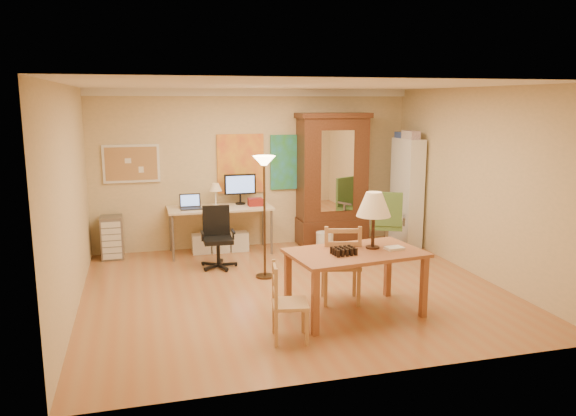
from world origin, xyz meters
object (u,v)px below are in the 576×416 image
object	(u,v)px
dining_table	(362,238)
office_chair_black	(218,251)
computer_desk	(222,224)
bookshelf	(407,193)
office_chair_green	(386,238)
armoire	(332,188)

from	to	relation	value
dining_table	office_chair_black	world-z (taller)	dining_table
computer_desk	bookshelf	world-z (taller)	bookshelf
dining_table	office_chair_green	world-z (taller)	dining_table
office_chair_black	dining_table	bearing A→B (deg)	-58.79
dining_table	office_chair_black	distance (m)	2.77
computer_desk	office_chair_green	size ratio (longest dim) A/B	1.57
office_chair_black	bookshelf	world-z (taller)	bookshelf
armoire	bookshelf	world-z (taller)	armoire
computer_desk	office_chair_black	bearing A→B (deg)	-102.61
bookshelf	office_chair_green	bearing A→B (deg)	-137.38
computer_desk	office_chair_black	distance (m)	0.91
dining_table	bookshelf	size ratio (longest dim) A/B	0.88
computer_desk	dining_table	bearing A→B (deg)	-69.20
dining_table	computer_desk	distance (m)	3.41
office_chair_green	armoire	distance (m)	1.38
office_chair_green	bookshelf	size ratio (longest dim) A/B	0.58
dining_table	bookshelf	bearing A→B (deg)	54.58
computer_desk	bookshelf	bearing A→B (deg)	-6.44
bookshelf	office_chair_black	bearing A→B (deg)	-171.59
office_chair_black	bookshelf	xyz separation A→B (m)	(3.38, 0.50, 0.68)
bookshelf	dining_table	bearing A→B (deg)	-125.42
armoire	dining_table	bearing A→B (deg)	-103.35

